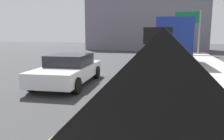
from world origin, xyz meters
TOP-DOWN VIEW (x-y plane):
  - lane_center_stripe at (0.00, 6.00)m, footprint 0.14×36.00m
  - arrow_board_trailer at (1.73, 14.02)m, footprint 1.60×1.91m
  - box_truck at (2.49, 20.07)m, footprint 2.95×7.44m
  - pickup_car at (-2.09, 10.72)m, footprint 2.40×4.84m
  - highway_guide_sign at (4.70, 28.01)m, footprint 2.79×0.21m
  - far_building_block at (-1.26, 35.23)m, footprint 17.16×6.16m
  - traffic_cone_mid_lane at (2.21, 6.55)m, footprint 0.36×0.36m
  - traffic_cone_far_lane at (2.28, 8.82)m, footprint 0.36×0.36m
  - traffic_cone_curbside at (2.22, 10.72)m, footprint 0.36×0.36m

SIDE VIEW (x-z plane):
  - lane_center_stripe at x=0.00m, z-range 0.00..0.01m
  - traffic_cone_mid_lane at x=2.21m, z-range -0.01..0.70m
  - traffic_cone_far_lane at x=2.28m, z-range -0.01..0.72m
  - traffic_cone_curbside at x=2.22m, z-range -0.01..0.76m
  - arrow_board_trailer at x=1.73m, z-range -0.87..1.83m
  - pickup_car at x=-2.09m, z-range 0.01..1.39m
  - box_truck at x=2.49m, z-range 0.13..3.60m
  - highway_guide_sign at x=4.70m, z-range 0.92..5.92m
  - far_building_block at x=-1.26m, z-range 0.00..7.45m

